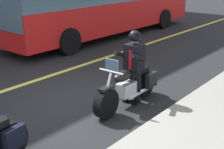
# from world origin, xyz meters

# --- Properties ---
(ground_plane) EXTENTS (80.00, 80.00, 0.00)m
(ground_plane) POSITION_xyz_m (0.00, 0.00, 0.00)
(ground_plane) COLOR black
(lane_center_stripe) EXTENTS (60.00, 0.16, 0.01)m
(lane_center_stripe) POSITION_xyz_m (0.00, -2.00, 0.01)
(lane_center_stripe) COLOR #E5DB4C
(lane_center_stripe) RESTS_ON ground_plane
(motorcycle_main) EXTENTS (2.22, 0.64, 1.26)m
(motorcycle_main) POSITION_xyz_m (-0.58, 1.02, 0.45)
(motorcycle_main) COLOR black
(motorcycle_main) RESTS_ON ground_plane
(rider_main) EXTENTS (0.63, 0.56, 1.74)m
(rider_main) POSITION_xyz_m (-0.77, 1.01, 1.04)
(rider_main) COLOR black
(rider_main) RESTS_ON ground_plane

